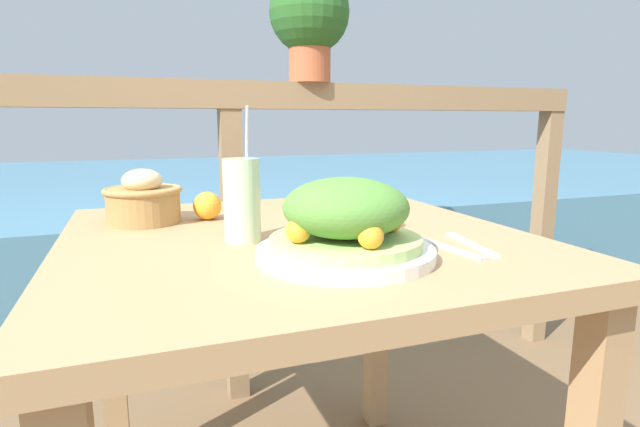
% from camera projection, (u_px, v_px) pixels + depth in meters
% --- Properties ---
extents(patio_table, '(0.91, 0.92, 0.76)m').
position_uv_depth(patio_table, '(297.00, 285.00, 1.04)').
color(patio_table, tan).
rests_on(patio_table, ground_plane).
extents(railing_fence, '(2.80, 0.08, 1.12)m').
position_uv_depth(railing_fence, '(231.00, 167.00, 1.68)').
color(railing_fence, '#937551').
rests_on(railing_fence, ground_plane).
extents(sea_backdrop, '(12.00, 4.00, 0.54)m').
position_uv_depth(sea_backdrop, '(178.00, 209.00, 4.09)').
color(sea_backdrop, teal).
rests_on(sea_backdrop, ground_plane).
extents(salad_plate, '(0.30, 0.30, 0.14)m').
position_uv_depth(salad_plate, '(346.00, 224.00, 0.83)').
color(salad_plate, white).
rests_on(salad_plate, patio_table).
extents(drink_glass, '(0.07, 0.07, 0.25)m').
position_uv_depth(drink_glass, '(242.00, 200.00, 0.94)').
color(drink_glass, beige).
rests_on(drink_glass, patio_table).
extents(bread_basket, '(0.17, 0.17, 0.12)m').
position_uv_depth(bread_basket, '(143.00, 200.00, 1.12)').
color(bread_basket, '#AD7F47').
rests_on(bread_basket, patio_table).
extents(potted_plant, '(0.27, 0.27, 0.37)m').
position_uv_depth(potted_plant, '(309.00, 18.00, 1.68)').
color(potted_plant, '#B75B38').
rests_on(potted_plant, railing_fence).
extents(fork, '(0.04, 0.18, 0.00)m').
position_uv_depth(fork, '(447.00, 247.00, 0.90)').
color(fork, silver).
rests_on(fork, patio_table).
extents(knife, '(0.04, 0.18, 0.00)m').
position_uv_depth(knife, '(471.00, 244.00, 0.92)').
color(knife, silver).
rests_on(knife, patio_table).
extents(orange_near_basket, '(0.08, 0.08, 0.08)m').
position_uv_depth(orange_near_basket, '(372.00, 210.00, 1.05)').
color(orange_near_basket, '#F9A328').
rests_on(orange_near_basket, patio_table).
extents(orange_near_glass, '(0.07, 0.07, 0.07)m').
position_uv_depth(orange_near_glass, '(207.00, 206.00, 1.16)').
color(orange_near_glass, '#F9A328').
rests_on(orange_near_glass, patio_table).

